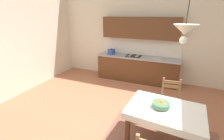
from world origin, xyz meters
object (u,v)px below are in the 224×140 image
at_px(fruit_bowl, 161,104).
at_px(kitchen_cabinetry, 138,57).
at_px(dining_chair_kitchen_side, 170,101).
at_px(dining_table, 164,115).
at_px(pendant_lamp, 185,30).

bearing_deg(fruit_bowl, kitchen_cabinetry, 111.32).
height_order(dining_chair_kitchen_side, fruit_bowl, dining_chair_kitchen_side).
bearing_deg(kitchen_cabinetry, fruit_bowl, -68.68).
height_order(kitchen_cabinetry, dining_chair_kitchen_side, kitchen_cabinetry).
xyz_separation_m(dining_table, pendant_lamp, (0.11, -0.14, 1.47)).
height_order(dining_chair_kitchen_side, pendant_lamp, pendant_lamp).
xyz_separation_m(fruit_bowl, pendant_lamp, (0.19, -0.15, 1.27)).
bearing_deg(dining_table, fruit_bowl, 171.71).
xyz_separation_m(dining_chair_kitchen_side, pendant_lamp, (0.04, -0.99, 1.64)).
xyz_separation_m(kitchen_cabinetry, dining_table, (1.14, -2.73, -0.24)).
xyz_separation_m(dining_table, fruit_bowl, (-0.08, 0.01, 0.20)).
height_order(dining_table, fruit_bowl, fruit_bowl).
distance_m(kitchen_cabinetry, dining_chair_kitchen_side, 2.27).
bearing_deg(dining_table, dining_chair_kitchen_side, 85.27).
height_order(dining_table, dining_chair_kitchen_side, dining_chair_kitchen_side).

